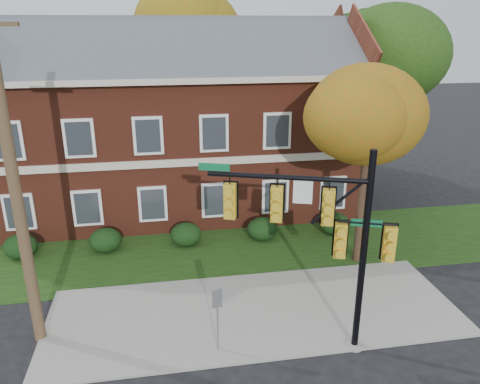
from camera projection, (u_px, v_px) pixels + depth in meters
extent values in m
plane|color=black|center=(261.00, 331.00, 15.22)|extent=(120.00, 120.00, 0.00)
cube|color=gray|center=(255.00, 312.00, 16.14)|extent=(14.00, 5.00, 0.08)
cube|color=#193811|center=(232.00, 248.00, 20.78)|extent=(30.00, 6.00, 0.04)
cube|color=maroon|center=(177.00, 142.00, 24.83)|extent=(18.00, 8.00, 7.00)
cube|color=beige|center=(174.00, 72.00, 23.60)|extent=(18.80, 8.80, 0.24)
cube|color=beige|center=(182.00, 163.00, 21.10)|extent=(18.00, 0.12, 0.35)
ellipsoid|color=black|center=(20.00, 246.00, 19.81)|extent=(1.40, 1.26, 1.05)
ellipsoid|color=black|center=(105.00, 240.00, 20.37)|extent=(1.40, 1.26, 1.05)
ellipsoid|color=black|center=(186.00, 234.00, 20.93)|extent=(1.40, 1.26, 1.05)
ellipsoid|color=black|center=(262.00, 229.00, 21.49)|extent=(1.40, 1.26, 1.05)
ellipsoid|color=black|center=(335.00, 224.00, 22.05)|extent=(1.40, 1.26, 1.05)
cylinder|color=black|center=(363.00, 197.00, 18.75)|extent=(0.36, 0.36, 5.76)
ellipsoid|color=#B5510F|center=(371.00, 107.00, 17.52)|extent=(4.25, 4.25, 3.60)
ellipsoid|color=#B5510F|center=(393.00, 92.00, 17.07)|extent=(3.50, 3.50, 3.00)
cylinder|color=black|center=(365.00, 130.00, 27.51)|extent=(0.36, 0.36, 7.04)
ellipsoid|color=#1E3C10|center=(372.00, 52.00, 26.01)|extent=(5.95, 5.95, 5.04)
ellipsoid|color=#1E3C10|center=(392.00, 41.00, 25.46)|extent=(4.90, 4.90, 4.20)
cylinder|color=black|center=(186.00, 109.00, 32.29)|extent=(0.36, 0.36, 7.68)
ellipsoid|color=#9B510D|center=(184.00, 36.00, 30.66)|extent=(6.46, 6.46, 5.47)
ellipsoid|color=#9B510D|center=(199.00, 26.00, 30.08)|extent=(5.32, 5.32, 4.56)
cylinder|color=gray|center=(354.00, 345.00, 14.42)|extent=(0.50, 0.50, 0.14)
cylinder|color=black|center=(363.00, 256.00, 13.37)|extent=(0.25, 0.25, 6.30)
cylinder|color=black|center=(287.00, 177.00, 12.95)|extent=(4.29, 1.63, 0.14)
cylinder|color=black|center=(367.00, 223.00, 13.02)|extent=(1.55, 0.61, 0.07)
cube|color=gold|center=(230.00, 201.00, 13.48)|extent=(0.46, 0.39, 1.04)
cube|color=gold|center=(277.00, 204.00, 13.27)|extent=(0.46, 0.39, 1.04)
cube|color=gold|center=(328.00, 207.00, 13.05)|extent=(0.46, 0.39, 1.04)
cube|color=silver|center=(303.00, 192.00, 13.02)|extent=(0.52, 0.21, 0.68)
cube|color=#0D6338|center=(214.00, 167.00, 13.21)|extent=(0.86, 0.33, 0.22)
cube|color=gold|center=(340.00, 240.00, 13.32)|extent=(0.46, 0.39, 1.04)
cube|color=gold|center=(389.00, 244.00, 13.11)|extent=(0.46, 0.39, 1.04)
cube|color=#0D6338|center=(367.00, 223.00, 13.02)|extent=(0.82, 0.32, 0.21)
cylinder|color=brown|center=(15.00, 187.00, 13.11)|extent=(0.38, 0.38, 10.20)
cylinder|color=slate|center=(218.00, 321.00, 13.93)|extent=(0.07, 0.07, 2.14)
cube|color=slate|center=(217.00, 298.00, 13.66)|extent=(0.31, 0.11, 0.60)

